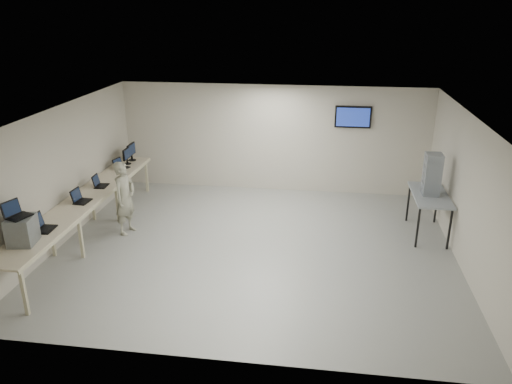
# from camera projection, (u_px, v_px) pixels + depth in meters

# --- Properties ---
(room) EXTENTS (8.01, 7.01, 2.81)m
(room) POSITION_uv_depth(u_px,v_px,m) (257.00, 182.00, 9.83)
(room) COLOR #999A95
(room) RESTS_ON ground
(workbench) EXTENTS (0.76, 6.00, 0.90)m
(workbench) POSITION_uv_depth(u_px,v_px,m) (85.00, 201.00, 10.45)
(workbench) COLOR #BEAB96
(workbench) RESTS_ON ground
(equipment_box) EXTENTS (0.47, 0.52, 0.48)m
(equipment_box) POSITION_uv_depth(u_px,v_px,m) (22.00, 230.00, 8.38)
(equipment_box) COLOR slate
(equipment_box) RESTS_ON workbench
(laptop_on_box) EXTENTS (0.41, 0.43, 0.29)m
(laptop_on_box) POSITION_uv_depth(u_px,v_px,m) (16.00, 213.00, 8.28)
(laptop_on_box) COLOR black
(laptop_on_box) RESTS_ON equipment_box
(laptop_0) EXTENTS (0.33, 0.40, 0.30)m
(laptop_0) POSITION_uv_depth(u_px,v_px,m) (42.00, 226.00, 8.94)
(laptop_0) COLOR black
(laptop_0) RESTS_ON workbench
(laptop_1) EXTENTS (0.32, 0.38, 0.28)m
(laptop_1) POSITION_uv_depth(u_px,v_px,m) (80.00, 199.00, 10.20)
(laptop_1) COLOR black
(laptop_1) RESTS_ON workbench
(laptop_2) EXTENTS (0.29, 0.35, 0.26)m
(laptop_2) POSITION_uv_depth(u_px,v_px,m) (99.00, 183.00, 11.07)
(laptop_2) COLOR black
(laptop_2) RESTS_ON workbench
(laptop_3) EXTENTS (0.35, 0.38, 0.26)m
(laptop_3) POSITION_uv_depth(u_px,v_px,m) (120.00, 166.00, 12.26)
(laptop_3) COLOR black
(laptop_3) RESTS_ON workbench
(monitor_near) EXTENTS (0.18, 0.41, 0.41)m
(monitor_near) POSITION_uv_depth(u_px,v_px,m) (127.00, 155.00, 12.55)
(monitor_near) COLOR black
(monitor_near) RESTS_ON workbench
(monitor_far) EXTENTS (0.20, 0.45, 0.44)m
(monitor_far) POSITION_uv_depth(u_px,v_px,m) (131.00, 150.00, 12.83)
(monitor_far) COLOR black
(monitor_far) RESTS_ON workbench
(soldier) EXTENTS (0.51, 0.66, 1.62)m
(soldier) POSITION_uv_depth(u_px,v_px,m) (125.00, 198.00, 10.68)
(soldier) COLOR gray
(soldier) RESTS_ON ground
(side_table) EXTENTS (0.72, 1.55, 0.93)m
(side_table) POSITION_uv_depth(u_px,v_px,m) (430.00, 197.00, 10.58)
(side_table) COLOR gray
(side_table) RESTS_ON ground
(storage_bins) EXTENTS (0.34, 0.37, 0.89)m
(storage_bins) POSITION_uv_depth(u_px,v_px,m) (432.00, 174.00, 10.40)
(storage_bins) COLOR #8C95A2
(storage_bins) RESTS_ON side_table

